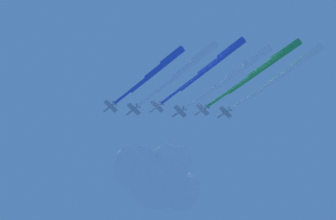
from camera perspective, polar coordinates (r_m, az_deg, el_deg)
jet_lead at (r=230.27m, az=-1.56°, el=4.99°), size 8.37×58.98×4.15m
jet_port_inner at (r=228.32m, az=2.15°, el=5.23°), size 8.40×64.70×4.02m
jet_starboard_inner at (r=232.36m, az=5.45°, el=5.66°), size 8.38×66.55×4.06m
jet_port_mid at (r=232.82m, az=8.61°, el=4.79°), size 9.13×65.69×4.11m
jet_starboard_mid at (r=237.03m, az=11.89°, el=5.29°), size 8.59×69.32×4.11m
jet_port_outer at (r=239.96m, az=14.60°, el=4.74°), size 8.43×67.56×4.00m
cloud_puff at (r=271.70m, az=-1.24°, el=-8.27°), size 58.98×43.78×37.39m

